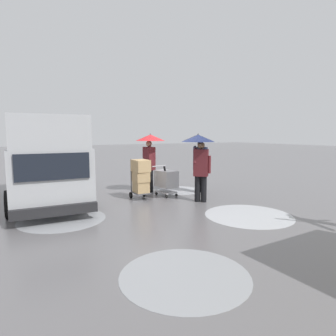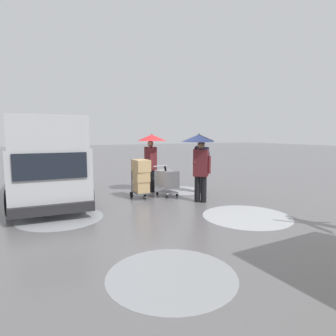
# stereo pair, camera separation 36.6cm
# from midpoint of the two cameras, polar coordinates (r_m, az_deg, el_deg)

# --- Properties ---
(ground_plane) EXTENTS (90.00, 90.00, 0.00)m
(ground_plane) POSITION_cam_midpoint_polar(r_m,az_deg,el_deg) (9.64, -3.34, -5.98)
(ground_plane) COLOR slate
(slush_patch_near_cluster) EXTENTS (2.28, 2.28, 0.01)m
(slush_patch_near_cluster) POSITION_cam_midpoint_polar(r_m,az_deg,el_deg) (7.87, 14.45, -9.13)
(slush_patch_near_cluster) COLOR silver
(slush_patch_near_cluster) RESTS_ON ground
(slush_patch_under_van) EXTENTS (1.69, 1.69, 0.01)m
(slush_patch_under_van) POSITION_cam_midpoint_polar(r_m,az_deg,el_deg) (10.88, 1.27, -4.47)
(slush_patch_under_van) COLOR #ADAFB5
(slush_patch_under_van) RESTS_ON ground
(slush_patch_mid_street) EXTENTS (2.00, 2.00, 0.01)m
(slush_patch_mid_street) POSITION_cam_midpoint_polar(r_m,az_deg,el_deg) (4.64, 0.96, -20.62)
(slush_patch_mid_street) COLOR #999BA0
(slush_patch_mid_street) RESTS_ON ground
(slush_patch_far_side) EXTENTS (2.12, 2.12, 0.01)m
(slush_patch_far_side) POSITION_cam_midpoint_polar(r_m,az_deg,el_deg) (7.83, -21.56, -9.48)
(slush_patch_far_side) COLOR #999BA0
(slush_patch_far_side) RESTS_ON ground
(cargo_van_parked_right) EXTENTS (2.39, 5.43, 2.60)m
(cargo_van_parked_right) POSITION_cam_midpoint_polar(r_m,az_deg,el_deg) (9.64, -24.00, 0.54)
(cargo_van_parked_right) COLOR #B7BABF
(cargo_van_parked_right) RESTS_ON ground
(shopping_cart_vendor) EXTENTS (0.66, 0.88, 1.04)m
(shopping_cart_vendor) POSITION_cam_midpoint_polar(r_m,az_deg,el_deg) (9.86, -1.43, -2.31)
(shopping_cart_vendor) COLOR #B2B2B7
(shopping_cart_vendor) RESTS_ON ground
(hand_dolly_boxes) EXTENTS (0.53, 0.71, 1.32)m
(hand_dolly_boxes) POSITION_cam_midpoint_polar(r_m,az_deg,el_deg) (9.40, -6.57, -1.60)
(hand_dolly_boxes) COLOR #515156
(hand_dolly_boxes) RESTS_ON ground
(pedestrian_pink_side) EXTENTS (1.04, 1.04, 2.15)m
(pedestrian_pink_side) POSITION_cam_midpoint_polar(r_m,az_deg,el_deg) (10.41, -4.66, 3.78)
(pedestrian_pink_side) COLOR black
(pedestrian_pink_side) RESTS_ON ground
(pedestrian_black_side) EXTENTS (1.04, 1.04, 2.15)m
(pedestrian_black_side) POSITION_cam_midpoint_polar(r_m,az_deg,el_deg) (8.95, 5.13, 3.17)
(pedestrian_black_side) COLOR black
(pedestrian_black_side) RESTS_ON ground
(pedestrian_white_side) EXTENTS (1.04, 1.04, 2.15)m
(pedestrian_white_side) POSITION_cam_midpoint_polar(r_m,az_deg,el_deg) (10.36, 5.18, 3.76)
(pedestrian_white_side) COLOR black
(pedestrian_white_side) RESTS_ON ground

